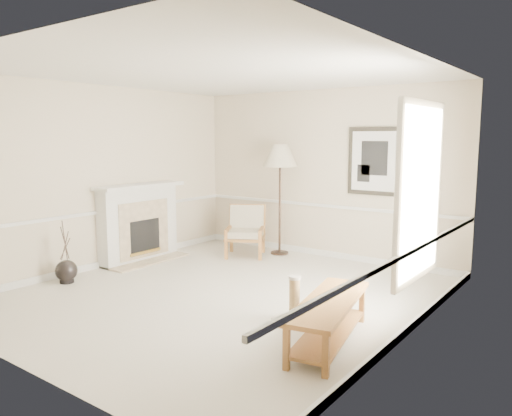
{
  "coord_description": "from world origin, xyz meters",
  "views": [
    {
      "loc": [
        4.19,
        -4.93,
        2.08
      ],
      "look_at": [
        0.04,
        0.7,
        1.09
      ],
      "focal_mm": 35.0,
      "sensor_mm": 36.0,
      "label": 1
    }
  ],
  "objects_px": {
    "floor_vase": "(66,271)",
    "scratching_post": "(294,307)",
    "bench": "(329,314)",
    "armchair": "(246,228)",
    "floor_lamp": "(280,159)"
  },
  "relations": [
    {
      "from": "armchair",
      "to": "floor_lamp",
      "type": "relative_size",
      "value": 0.48
    },
    {
      "from": "floor_vase",
      "to": "scratching_post",
      "type": "distance_m",
      "value": 3.52
    },
    {
      "from": "armchair",
      "to": "floor_lamp",
      "type": "bearing_deg",
      "value": 11.32
    },
    {
      "from": "armchair",
      "to": "bench",
      "type": "bearing_deg",
      "value": -70.65
    },
    {
      "from": "armchair",
      "to": "bench",
      "type": "distance_m",
      "value": 4.0
    },
    {
      "from": "floor_vase",
      "to": "scratching_post",
      "type": "xyz_separation_m",
      "value": [
        3.46,
        0.65,
        0.0
      ]
    },
    {
      "from": "bench",
      "to": "floor_lamp",
      "type": "bearing_deg",
      "value": 130.88
    },
    {
      "from": "bench",
      "to": "armchair",
      "type": "bearing_deg",
      "value": 139.6
    },
    {
      "from": "bench",
      "to": "scratching_post",
      "type": "xyz_separation_m",
      "value": [
        -0.6,
        0.31,
        -0.14
      ]
    },
    {
      "from": "armchair",
      "to": "floor_lamp",
      "type": "height_order",
      "value": "floor_lamp"
    },
    {
      "from": "armchair",
      "to": "scratching_post",
      "type": "bearing_deg",
      "value": -73.31
    },
    {
      "from": "armchair",
      "to": "scratching_post",
      "type": "height_order",
      "value": "armchair"
    },
    {
      "from": "floor_vase",
      "to": "scratching_post",
      "type": "bearing_deg",
      "value": 10.57
    },
    {
      "from": "floor_lamp",
      "to": "bench",
      "type": "height_order",
      "value": "floor_lamp"
    },
    {
      "from": "scratching_post",
      "to": "armchair",
      "type": "bearing_deg",
      "value": 136.95
    }
  ]
}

